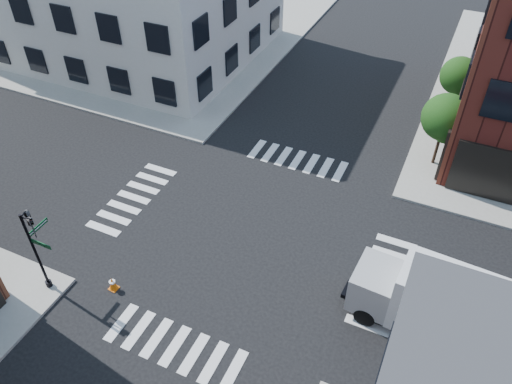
{
  "coord_description": "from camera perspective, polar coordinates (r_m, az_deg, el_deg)",
  "views": [
    {
      "loc": [
        7.83,
        -15.96,
        18.3
      ],
      "look_at": [
        0.18,
        0.63,
        2.5
      ],
      "focal_mm": 35.0,
      "sensor_mm": 36.0,
      "label": 1
    }
  ],
  "objects": [
    {
      "name": "ground",
      "position": [
        25.51,
        -0.95,
        -4.98
      ],
      "size": [
        120.0,
        120.0,
        0.0
      ],
      "primitive_type": "plane",
      "color": "black",
      "rests_on": "ground"
    },
    {
      "name": "sidewalk_nw",
      "position": [
        50.29,
        -12.97,
        18.63
      ],
      "size": [
        30.0,
        30.0,
        0.15
      ],
      "primitive_type": "cube",
      "color": "gray",
      "rests_on": "ground"
    },
    {
      "name": "tree_near",
      "position": [
        30.03,
        20.91,
        7.71
      ],
      "size": [
        2.69,
        2.69,
        4.49
      ],
      "color": "black",
      "rests_on": "ground"
    },
    {
      "name": "tree_far",
      "position": [
        35.47,
        22.25,
        12.0
      ],
      "size": [
        2.43,
        2.43,
        4.07
      ],
      "color": "black",
      "rests_on": "ground"
    },
    {
      "name": "signal_pole",
      "position": [
        23.16,
        -23.85,
        -5.4
      ],
      "size": [
        1.29,
        1.24,
        4.6
      ],
      "color": "black",
      "rests_on": "ground"
    },
    {
      "name": "box_truck",
      "position": [
        21.84,
        20.88,
        -12.25
      ],
      "size": [
        7.56,
        2.72,
        3.37
      ],
      "rotation": [
        0.0,
        0.0,
        -0.07
      ],
      "color": "silver",
      "rests_on": "ground"
    },
    {
      "name": "traffic_cone",
      "position": [
        23.9,
        -16.07,
        -10.03
      ],
      "size": [
        0.44,
        0.44,
        0.74
      ],
      "rotation": [
        0.0,
        0.0,
        -0.09
      ],
      "color": "#DB5F09",
      "rests_on": "ground"
    }
  ]
}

